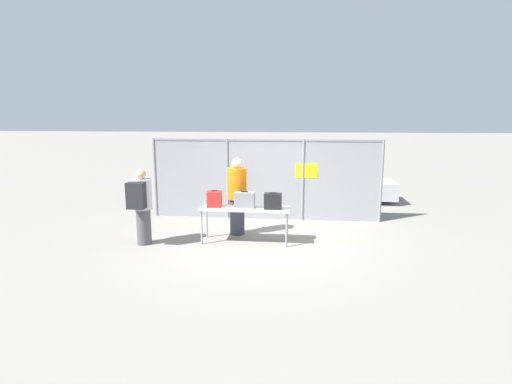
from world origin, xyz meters
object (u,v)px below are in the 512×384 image
(suitcase_red, at_px, (214,199))
(suitcase_grey, at_px, (244,200))
(suitcase_black, at_px, (273,201))
(traveler_hooded, at_px, (142,204))
(inspection_table, at_px, (245,211))
(security_worker_near, at_px, (237,195))
(utility_trailer, at_px, (347,189))

(suitcase_red, bearing_deg, suitcase_grey, -4.74)
(suitcase_red, height_order, suitcase_black, same)
(traveler_hooded, bearing_deg, inspection_table, 20.33)
(inspection_table, distance_m, suitcase_red, 0.76)
(suitcase_black, relative_size, security_worker_near, 0.21)
(suitcase_grey, bearing_deg, utility_trailer, 59.09)
(suitcase_red, height_order, security_worker_near, security_worker_near)
(suitcase_black, bearing_deg, inspection_table, 178.64)
(suitcase_red, relative_size, traveler_hooded, 0.22)
(suitcase_grey, distance_m, traveler_hooded, 2.27)
(suitcase_black, distance_m, security_worker_near, 1.09)
(suitcase_black, bearing_deg, traveler_hooded, -171.79)
(inspection_table, distance_m, utility_trailer, 5.49)
(traveler_hooded, bearing_deg, suitcase_red, 28.39)
(security_worker_near, bearing_deg, suitcase_red, 30.14)
(utility_trailer, bearing_deg, suitcase_red, -127.14)
(inspection_table, relative_size, suitcase_grey, 4.40)
(suitcase_red, height_order, utility_trailer, suitcase_red)
(suitcase_red, bearing_deg, traveler_hooded, -161.11)
(suitcase_red, relative_size, utility_trailer, 0.09)
(suitcase_grey, bearing_deg, inspection_table, -64.54)
(inspection_table, bearing_deg, suitcase_black, -1.36)
(suitcase_red, distance_m, utility_trailer, 5.83)
(traveler_hooded, bearing_deg, security_worker_near, 37.17)
(inspection_table, height_order, utility_trailer, inspection_table)
(utility_trailer, bearing_deg, suitcase_black, -114.55)
(suitcase_black, height_order, traveler_hooded, traveler_hooded)
(suitcase_red, distance_m, suitcase_black, 1.35)
(security_worker_near, bearing_deg, traveler_hooded, 8.81)
(suitcase_red, bearing_deg, utility_trailer, 52.86)
(traveler_hooded, relative_size, security_worker_near, 0.91)
(suitcase_black, xyz_separation_m, traveler_hooded, (-2.86, -0.41, -0.04))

